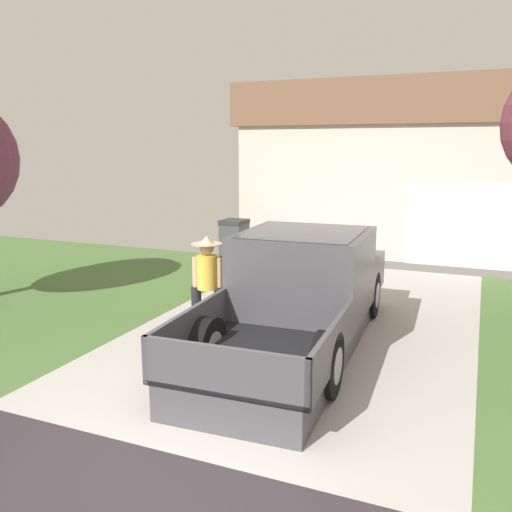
% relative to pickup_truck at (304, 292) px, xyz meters
% --- Properties ---
extents(pickup_truck, '(2.16, 5.46, 1.68)m').
position_rel_pickup_truck_xyz_m(pickup_truck, '(0.00, 0.00, 0.00)').
color(pickup_truck, '#48464B').
rests_on(pickup_truck, ground).
extents(person_with_hat, '(0.50, 0.48, 1.59)m').
position_rel_pickup_truck_xyz_m(person_with_hat, '(-1.43, -0.43, 0.15)').
color(person_with_hat, black).
rests_on(person_with_hat, ground).
extents(handbag, '(0.28, 0.20, 0.39)m').
position_rel_pickup_truck_xyz_m(handbag, '(-1.48, -0.58, -0.62)').
color(handbag, tan).
rests_on(handbag, ground).
extents(house_with_garage, '(10.62, 5.96, 4.64)m').
position_rel_pickup_truck_xyz_m(house_with_garage, '(1.10, 9.24, 1.61)').
color(house_with_garage, beige).
rests_on(house_with_garage, ground).
extents(wheeled_trash_bin, '(0.60, 0.72, 1.06)m').
position_rel_pickup_truck_xyz_m(wheeled_trash_bin, '(-3.51, 4.98, -0.17)').
color(wheeled_trash_bin, '#424247').
rests_on(wheeled_trash_bin, ground).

